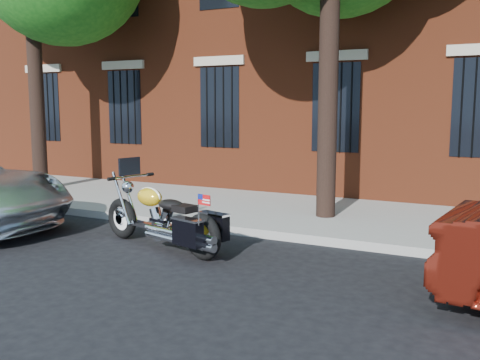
% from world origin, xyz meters
% --- Properties ---
extents(ground, '(120.00, 120.00, 0.00)m').
position_xyz_m(ground, '(0.00, 0.00, 0.00)').
color(ground, black).
rests_on(ground, ground).
extents(curb, '(40.00, 0.16, 0.15)m').
position_xyz_m(curb, '(0.00, 1.38, 0.07)').
color(curb, gray).
rests_on(curb, ground).
extents(sidewalk, '(40.00, 3.60, 0.15)m').
position_xyz_m(sidewalk, '(0.00, 3.26, 0.07)').
color(sidewalk, gray).
rests_on(sidewalk, ground).
extents(motorcycle, '(2.61, 1.24, 1.39)m').
position_xyz_m(motorcycle, '(-1.14, -0.06, 0.47)').
color(motorcycle, black).
rests_on(motorcycle, ground).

